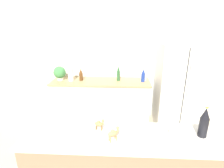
# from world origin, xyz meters

# --- Properties ---
(wall_back) EXTENTS (8.00, 0.06, 2.55)m
(wall_back) POSITION_xyz_m (0.00, 2.73, 1.27)
(wall_back) COLOR white
(wall_back) RESTS_ON ground_plane
(back_counter) EXTENTS (2.06, 0.63, 0.93)m
(back_counter) POSITION_xyz_m (-0.47, 2.40, 0.47)
(back_counter) COLOR silver
(back_counter) RESTS_ON ground_plane
(refrigerator) EXTENTS (0.83, 0.77, 1.72)m
(refrigerator) POSITION_xyz_m (1.11, 2.31, 0.86)
(refrigerator) COLOR silver
(refrigerator) RESTS_ON ground_plane
(potted_plant) EXTENTS (0.25, 0.25, 0.30)m
(potted_plant) POSITION_xyz_m (-1.33, 2.39, 1.10)
(potted_plant) COLOR silver
(potted_plant) RESTS_ON back_counter
(paper_towel_roll) EXTENTS (0.11, 0.11, 0.28)m
(paper_towel_roll) POSITION_xyz_m (-1.09, 2.36, 1.07)
(paper_towel_roll) COLOR white
(paper_towel_roll) RESTS_ON back_counter
(back_bottle_0) EXTENTS (0.07, 0.07, 0.27)m
(back_bottle_0) POSITION_xyz_m (0.41, 2.39, 1.06)
(back_bottle_0) COLOR navy
(back_bottle_0) RESTS_ON back_counter
(back_bottle_1) EXTENTS (0.07, 0.07, 0.32)m
(back_bottle_1) POSITION_xyz_m (-0.10, 2.42, 1.08)
(back_bottle_1) COLOR #2D6033
(back_bottle_1) RESTS_ON back_counter
(back_bottle_2) EXTENTS (0.07, 0.07, 0.32)m
(back_bottle_2) POSITION_xyz_m (0.45, 2.46, 1.09)
(back_bottle_2) COLOR #B2B7BC
(back_bottle_2) RESTS_ON back_counter
(back_bottle_3) EXTENTS (0.08, 0.08, 0.26)m
(back_bottle_3) POSITION_xyz_m (-0.88, 2.41, 1.05)
(back_bottle_3) COLOR brown
(back_bottle_3) RESTS_ON back_counter
(wine_bottle) EXTENTS (0.09, 0.09, 0.32)m
(wine_bottle) POSITION_xyz_m (0.77, 0.44, 1.15)
(wine_bottle) COLOR black
(wine_bottle) RESTS_ON bar_counter
(fruit_bowl) EXTENTS (0.24, 0.24, 0.05)m
(fruit_bowl) POSITION_xyz_m (0.56, 0.44, 1.03)
(fruit_bowl) COLOR #B7BABF
(fruit_bowl) RESTS_ON bar_counter
(camel_figurine) EXTENTS (0.11, 0.06, 0.13)m
(camel_figurine) POSITION_xyz_m (-0.26, 0.49, 1.08)
(camel_figurine) COLOR #A87F4C
(camel_figurine) RESTS_ON bar_counter
(camel_figurine_second) EXTENTS (0.12, 0.09, 0.15)m
(camel_figurine_second) POSITION_xyz_m (-0.11, 0.32, 1.08)
(camel_figurine_second) COLOR tan
(camel_figurine_second) RESTS_ON bar_counter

